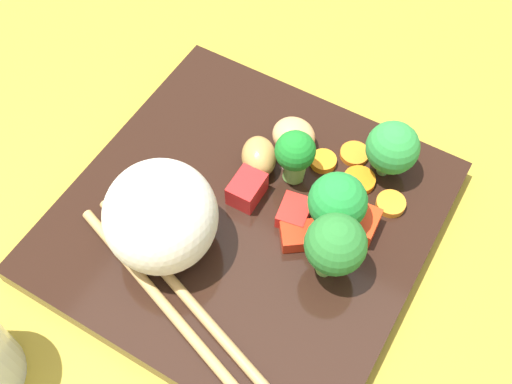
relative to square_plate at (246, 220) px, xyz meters
The scene contains 19 objects.
ground_plane 1.99cm from the square_plate, ahead, with size 110.00×110.00×2.00cm, color #A48B29.
square_plate is the anchor object (origin of this frame).
rice_mound 8.50cm from the square_plate, 52.82° to the left, with size 8.89×8.59×8.19cm, color white.
broccoli_floret_0 6.88cm from the square_plate, 106.44° to the right, with size 3.38×3.38×5.37cm.
broccoli_floret_1 8.52cm from the square_plate, 160.72° to the right, with size 4.58×4.58×6.27cm.
broccoli_floret_2 13.36cm from the square_plate, 130.20° to the right, with size 4.43×4.43×5.51cm.
broccoli_floret_3 9.64cm from the square_plate, behind, with size 4.63×4.63×6.54cm.
carrot_slice_0 11.14cm from the square_plate, 117.83° to the right, with size 2.52×2.52×0.49cm, color orange.
carrot_slice_1 8.41cm from the square_plate, 112.61° to the right, with size 2.27×2.27×0.68cm, color orange.
carrot_slice_2 10.08cm from the square_plate, 132.01° to the right, with size 2.72×2.72×0.60cm, color orange.
carrot_slice_3 11.98cm from the square_plate, 146.42° to the right, with size 2.43×2.43×0.63cm, color orange.
carrot_slice_4 6.85cm from the square_plate, 141.13° to the right, with size 2.20×2.20×0.59cm, color orange.
pepper_chunk_0 9.45cm from the square_plate, 159.45° to the right, with size 2.96×2.48×1.84cm, color red.
pepper_chunk_1 5.14cm from the square_plate, behind, with size 2.90×2.23×1.33cm, color red.
pepper_chunk_2 4.25cm from the square_plate, 154.68° to the right, with size 2.88×2.34×1.39cm, color red.
pepper_chunk_3 2.69cm from the square_plate, 62.02° to the right, with size 3.10×2.35×2.11cm, color red.
chicken_piece_0 8.49cm from the square_plate, 92.74° to the right, with size 3.89×3.54×2.58cm, color tan.
chicken_piece_1 5.43cm from the square_plate, 72.58° to the right, with size 3.87×2.93×2.86cm, color #B88949.
chopstick_pair 9.60cm from the square_plate, 87.93° to the left, with size 21.81×9.48×0.81cm.
Camera 1 is at (-13.67, 22.25, 45.63)cm, focal length 43.57 mm.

